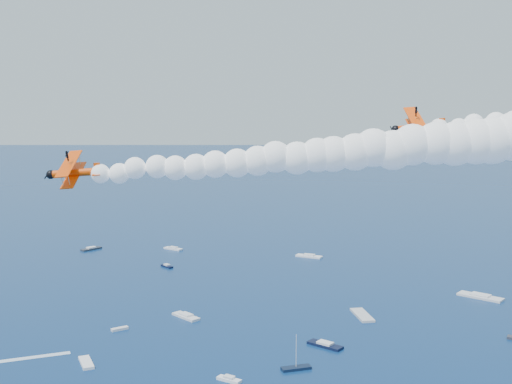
# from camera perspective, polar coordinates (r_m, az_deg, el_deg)

# --- Properties ---
(biplane_lead) EXTENTS (10.16, 11.92, 8.71)m
(biplane_lead) POSITION_cam_1_polar(r_m,az_deg,el_deg) (99.51, 13.95, 5.40)
(biplane_lead) COLOR #FF4705
(biplane_trail) EXTENTS (9.56, 11.18, 7.97)m
(biplane_trail) POSITION_cam_1_polar(r_m,az_deg,el_deg) (90.06, -15.38, 1.61)
(biplane_trail) COLOR #F94705
(smoke_trail_trail) EXTENTS (62.41, 36.39, 10.95)m
(smoke_trail_trail) POSITION_cam_1_polar(r_m,az_deg,el_deg) (86.58, 4.26, 3.16)
(smoke_trail_trail) COLOR white
(spectator_boats) EXTENTS (245.94, 186.00, 0.70)m
(spectator_boats) POSITION_cam_1_polar(r_m,az_deg,el_deg) (186.07, 4.92, -12.33)
(spectator_boats) COLOR white
(spectator_boats) RESTS_ON ground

